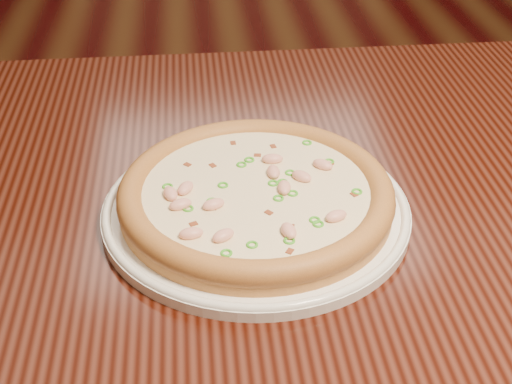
{
  "coord_description": "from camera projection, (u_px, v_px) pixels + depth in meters",
  "views": [
    {
      "loc": [
        -0.31,
        -1.41,
        1.21
      ],
      "look_at": [
        -0.25,
        -0.78,
        0.78
      ],
      "focal_mm": 50.0,
      "sensor_mm": 36.0,
      "label": 1
    }
  ],
  "objects": [
    {
      "name": "pizza",
      "position": [
        256.0,
        194.0,
        0.77
      ],
      "size": [
        0.3,
        0.3,
        0.03
      ],
      "color": "#BD8C41",
      "rests_on": "plate"
    },
    {
      "name": "plate",
      "position": [
        256.0,
        208.0,
        0.78
      ],
      "size": [
        0.33,
        0.33,
        0.02
      ],
      "color": "white",
      "rests_on": "hero_table"
    },
    {
      "name": "hero_table",
      "position": [
        348.0,
        250.0,
        0.89
      ],
      "size": [
        1.2,
        0.8,
        0.75
      ],
      "color": "black",
      "rests_on": "ground"
    },
    {
      "name": "ground",
      "position": [
        321.0,
        266.0,
        1.87
      ],
      "size": [
        9.0,
        9.0,
        0.0
      ],
      "primitive_type": "plane",
      "color": "black"
    }
  ]
}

